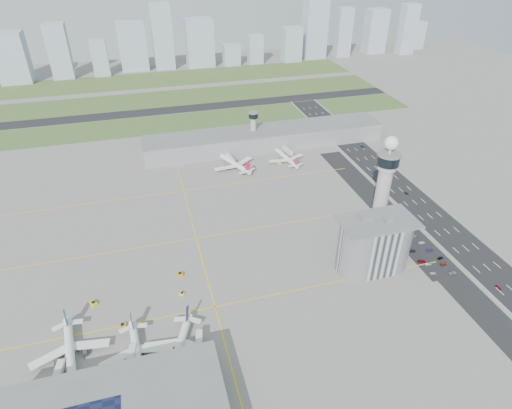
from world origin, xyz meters
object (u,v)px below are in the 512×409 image
object	(u,v)px
tug_1	(122,325)
tug_2	(182,293)
control_tower	(384,182)
tug_3	(180,274)
airplane_far_a	(233,160)
car_hw_2	(363,147)
jet_bridge_near_1	(129,375)
jet_bridge_far_1	(284,149)
jet_bridge_near_2	(199,359)
secondary_tower	(253,127)
car_lot_3	(412,251)
car_hw_0	(499,287)
airplane_near_b	(136,352)
car_lot_0	(433,273)
car_hw_4	(321,125)
airplane_near_c	(178,345)
tug_0	(93,303)
car_hw_1	(407,193)
airplane_far_b	(286,155)
admin_building	(374,244)
tug_4	(251,170)
car_lot_5	(403,238)
jet_bridge_near_0	(53,392)
tug_5	(280,162)
car_lot_1	(428,264)
car_lot_11	(415,236)
car_lot_6	(453,273)
car_lot_2	(422,261)
airplane_near_a	(69,349)
car_lot_10	(422,242)
car_lot_4	(407,244)
car_lot_8	(440,258)
car_lot_9	(430,250)

from	to	relation	value
tug_1	tug_2	bearing A→B (deg)	110.53
control_tower	tug_3	bearing A→B (deg)	-175.77
airplane_far_a	car_hw_2	bearing A→B (deg)	-110.17
jet_bridge_near_1	jet_bridge_far_1	size ratio (longest dim) A/B	1.00
jet_bridge_near_2	tug_3	xyz separation A→B (m)	(-1.09, 59.67, -1.91)
secondary_tower	car_lot_3	distance (m)	176.86
control_tower	car_hw_0	bearing A→B (deg)	-60.71
airplane_near_b	car_lot_0	world-z (taller)	airplane_near_b
car_hw_4	airplane_near_c	bearing A→B (deg)	-126.50
tug_0	car_hw_1	size ratio (longest dim) A/B	1.05
airplane_far_b	admin_building	bearing A→B (deg)	171.98
jet_bridge_far_1	airplane_near_c	bearing A→B (deg)	-41.38
tug_2	tug_4	distance (m)	142.15
tug_2	car_hw_1	world-z (taller)	tug_2
secondary_tower	tug_3	distance (m)	174.04
admin_building	car_lot_5	world-z (taller)	admin_building
jet_bridge_far_1	car_lot_0	world-z (taller)	jet_bridge_far_1
jet_bridge_near_0	car_hw_1	size ratio (longest dim) A/B	4.17
airplane_far_b	car_hw_4	world-z (taller)	airplane_far_b
tug_1	tug_5	world-z (taller)	tug_5
car_hw_1	car_lot_0	bearing A→B (deg)	-115.21
control_tower	car_lot_1	size ratio (longest dim) A/B	18.99
tug_3	car_lot_11	size ratio (longest dim) A/B	0.82
tug_2	car_lot_6	world-z (taller)	tug_2
tug_5	airplane_far_b	bearing A→B (deg)	153.61
car_hw_2	car_lot_2	bearing A→B (deg)	-111.61
airplane_near_a	airplane_far_a	distance (m)	195.31
car_hw_0	car_lot_6	bearing A→B (deg)	128.85
jet_bridge_near_2	car_hw_1	world-z (taller)	jet_bridge_near_2
jet_bridge_near_2	tug_0	bearing A→B (deg)	53.26
jet_bridge_far_1	car_lot_10	xyz separation A→B (m)	(40.30, -144.40, -2.30)
car_lot_4	car_lot_8	world-z (taller)	car_lot_8
jet_bridge_far_1	tug_3	xyz separation A→B (m)	(-106.09, -133.33, -1.91)
airplane_near_b	jet_bridge_near_2	bearing A→B (deg)	67.41
airplane_near_a	airplane_near_b	world-z (taller)	airplane_near_a
tug_3	car_lot_0	world-z (taller)	tug_3
car_lot_9	car_lot_2	bearing A→B (deg)	133.46
tug_3	car_lot_6	distance (m)	152.12
tug_0	jet_bridge_far_1	bearing A→B (deg)	-171.92
jet_bridge_near_2	car_lot_11	distance (m)	155.58
tug_2	car_lot_8	distance (m)	149.50
tug_3	car_lot_1	bearing A→B (deg)	-97.80
car_lot_3	car_lot_8	world-z (taller)	car_lot_8
airplane_near_b	car_hw_4	distance (m)	297.31
airplane_far_a	car_hw_2	xyz separation A→B (m)	(118.34, 5.02, -5.38)
tug_1	airplane_near_b	bearing A→B (deg)	12.16
jet_bridge_near_1	admin_building	bearing A→B (deg)	-63.88
jet_bridge_near_2	car_lot_0	distance (m)	136.92
airplane_near_c	car_lot_3	distance (m)	147.32
jet_bridge_near_0	airplane_near_a	bearing A→B (deg)	-5.55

